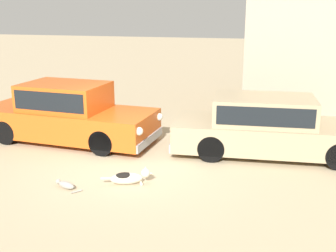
% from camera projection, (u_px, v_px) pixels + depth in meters
% --- Properties ---
extents(ground_plane, '(80.00, 80.00, 0.00)m').
position_uv_depth(ground_plane, '(129.00, 164.00, 9.66)').
color(ground_plane, tan).
extents(parked_sedan_nearest, '(4.87, 2.12, 1.54)m').
position_uv_depth(parked_sedan_nearest, '(67.00, 113.00, 11.14)').
color(parked_sedan_nearest, '#D15619').
rests_on(parked_sedan_nearest, ground_plane).
extents(parked_sedan_second, '(4.91, 2.04, 1.41)m').
position_uv_depth(parked_sedan_second, '(269.00, 126.00, 10.11)').
color(parked_sedan_second, tan).
rests_on(parked_sedan_second, ground_plane).
extents(stray_dog_spotted, '(1.01, 0.45, 0.35)m').
position_uv_depth(stray_dog_spotted, '(129.00, 177.00, 8.51)').
color(stray_dog_spotted, beige).
rests_on(stray_dog_spotted, ground_plane).
extents(stray_cat, '(0.64, 0.36, 0.16)m').
position_uv_depth(stray_cat, '(66.00, 185.00, 8.33)').
color(stray_cat, gray).
rests_on(stray_cat, ground_plane).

